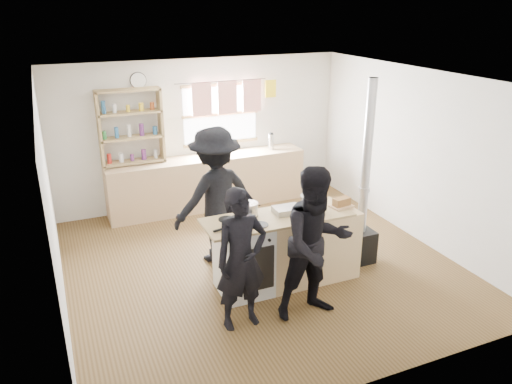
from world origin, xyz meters
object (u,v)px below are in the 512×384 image
roast_tray (287,210)px  stockpot_counter (311,202)px  bread_board (342,203)px  person_far (216,196)px  thermos (271,142)px  flue_heater (362,217)px  person_near_left (241,260)px  skillet_greens (240,224)px  cooking_island (287,248)px  person_near_right (316,244)px  stockpot_stove (249,209)px

roast_tray → stockpot_counter: 0.32m
bread_board → person_far: 1.66m
thermos → bread_board: 2.84m
thermos → flue_heater: (0.11, -2.67, -0.38)m
stockpot_counter → person_near_left: person_near_left is taller
skillet_greens → bread_board: 1.39m
skillet_greens → roast_tray: size_ratio=1.21×
cooking_island → person_far: size_ratio=1.05×
cooking_island → person_near_left: (-0.86, -0.61, 0.33)m
flue_heater → person_far: 1.98m
stockpot_counter → person_near_right: (-0.36, -0.77, -0.14)m
stockpot_counter → flue_heater: bearing=4.8°
skillet_greens → person_far: bearing=87.4°
cooking_island → person_near_right: person_near_right is taller
bread_board → stockpot_counter: bearing=169.5°
skillet_greens → stockpot_counter: stockpot_counter is taller
roast_tray → person_near_right: size_ratio=0.19×
roast_tray → bread_board: bearing=-8.1°
thermos → bread_board: thermos is taller
stockpot_counter → skillet_greens: bearing=-174.0°
roast_tray → stockpot_counter: size_ratio=1.19×
bread_board → skillet_greens: bearing=-178.7°
skillet_greens → person_near_left: (-0.19, -0.53, -0.16)m
stockpot_stove → person_near_left: 0.90m
person_near_left → cooking_island: bearing=32.3°
person_near_right → stockpot_stove: bearing=116.1°
bread_board → person_near_right: 1.04m
person_far → thermos: bearing=-145.6°
bread_board → person_near_left: person_near_left is taller
stockpot_stove → person_near_left: size_ratio=0.15×
person_near_left → thermos: bearing=57.5°
bread_board → person_near_left: bearing=-160.4°
thermos → cooking_island: thermos is taller
cooking_island → roast_tray: (0.01, 0.05, 0.51)m
roast_tray → cooking_island: bearing=-99.9°
cooking_island → stockpot_stove: stockpot_stove is taller
roast_tray → bread_board: 0.72m
stockpot_stove → person_far: 0.78m
thermos → roast_tray: (-1.03, -2.72, -0.07)m
thermos → stockpot_counter: 2.84m
flue_heater → person_near_right: 1.47m
roast_tray → stockpot_counter: stockpot_counter is taller
stockpot_stove → bread_board: bearing=-10.0°
person_far → cooking_island: bearing=110.4°
cooking_island → stockpot_counter: 0.65m
stockpot_stove → person_near_left: person_near_left is taller
roast_tray → bread_board: bread_board is taller
roast_tray → flue_heater: bearing=2.1°
thermos → roast_tray: 2.91m
thermos → stockpot_stove: thermos is taller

